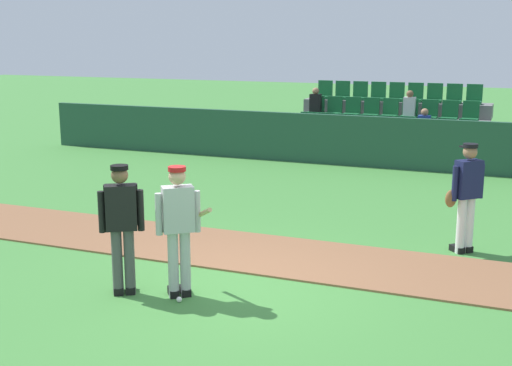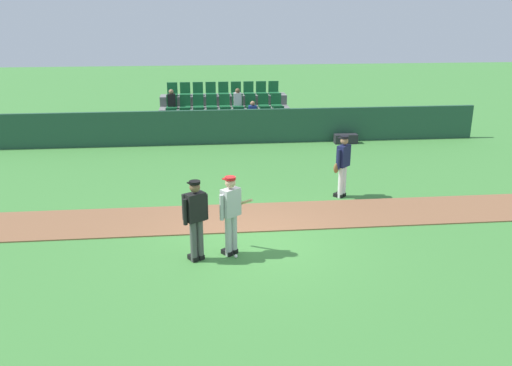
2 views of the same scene
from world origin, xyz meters
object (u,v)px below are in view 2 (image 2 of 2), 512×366
Objects in this scene: equipment_bag at (346,139)px; umpire_home_plate at (195,216)px; batter_grey_jersey at (231,212)px; runner_navy_jersey at (343,164)px; baseball at (236,256)px.

umpire_home_plate is at bearing -121.10° from equipment_bag.
batter_grey_jersey is 0.77m from umpire_home_plate.
batter_grey_jersey is at bearing -134.65° from runner_navy_jersey.
baseball is at bearing -117.37° from equipment_bag.
runner_navy_jersey is at bearing 41.16° from umpire_home_plate.
umpire_home_plate is 1.27m from baseball.
baseball is 10.87m from equipment_bag.
batter_grey_jersey is at bearing 14.60° from umpire_home_plate.
umpire_home_plate is at bearing -179.74° from baseball.
baseball is (0.83, 0.00, -0.96)m from umpire_home_plate.
umpire_home_plate is 23.78× the size of baseball.
equipment_bag reaches higher than baseball.
umpire_home_plate is 11.30m from equipment_bag.
equipment_bag is (5.00, 9.65, 0.14)m from baseball.
batter_grey_jersey is 0.95m from baseball.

